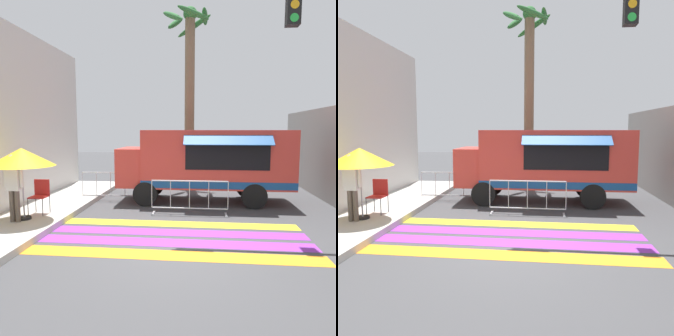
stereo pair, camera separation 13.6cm
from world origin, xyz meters
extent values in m
plane|color=#424244|center=(0.00, 0.00, 0.00)|extent=(60.00, 60.00, 0.00)
cube|color=orange|center=(0.00, -0.39, 0.00)|extent=(6.40, 0.56, 0.01)
cube|color=purple|center=(0.00, 0.37, 0.00)|extent=(6.40, 0.56, 0.01)
cube|color=purple|center=(0.00, 1.13, 0.00)|extent=(6.40, 0.56, 0.01)
cube|color=yellow|center=(0.00, 1.89, 0.00)|extent=(6.40, 0.56, 0.01)
cube|color=#D13D33|center=(1.13, 4.86, 1.58)|extent=(5.15, 2.02, 1.99)
cube|color=#D13D33|center=(-1.44, 4.86, 1.26)|extent=(1.82, 1.86, 1.34)
cube|color=#1E232D|center=(-2.30, 4.86, 1.60)|extent=(0.06, 1.61, 0.51)
cube|color=black|center=(1.43, 3.83, 1.73)|extent=(2.72, 0.03, 0.90)
cube|color=#194C8C|center=(1.43, 3.63, 2.26)|extent=(2.82, 0.43, 0.31)
cube|color=#194C8C|center=(1.13, 3.84, 0.77)|extent=(5.15, 0.01, 0.24)
cylinder|color=black|center=(-1.29, 3.93, 0.42)|extent=(0.83, 0.22, 0.83)
cylinder|color=black|center=(-1.29, 5.79, 0.42)|extent=(0.83, 0.22, 0.83)
cylinder|color=black|center=(2.34, 3.93, 0.42)|extent=(0.83, 0.22, 0.83)
cylinder|color=black|center=(2.34, 5.79, 0.42)|extent=(0.83, 0.22, 0.83)
cube|color=black|center=(2.76, 1.63, 5.53)|extent=(0.32, 0.28, 0.90)
cylinder|color=#F2A519|center=(2.76, 1.49, 5.53)|extent=(0.20, 0.02, 0.20)
cylinder|color=green|center=(2.76, 1.49, 5.23)|extent=(0.20, 0.02, 0.20)
cylinder|color=black|center=(-4.17, 1.34, 0.20)|extent=(0.36, 0.36, 0.06)
cylinder|color=#B2B2B7|center=(-4.17, 1.34, 1.14)|extent=(0.04, 0.04, 1.95)
cone|color=yellow|center=(-4.17, 1.34, 1.87)|extent=(1.76, 1.76, 0.49)
cylinder|color=#4C4C51|center=(-4.26, 1.69, 0.41)|extent=(0.02, 0.02, 0.49)
cylinder|color=#4C4C51|center=(-3.82, 1.69, 0.41)|extent=(0.02, 0.02, 0.49)
cylinder|color=#4C4C51|center=(-4.26, 2.12, 0.41)|extent=(0.02, 0.02, 0.49)
cylinder|color=#4C4C51|center=(-3.82, 2.12, 0.41)|extent=(0.02, 0.02, 0.49)
cube|color=#B22626|center=(-4.04, 1.91, 0.67)|extent=(0.46, 0.46, 0.03)
cube|color=#B22626|center=(-4.04, 2.12, 0.92)|extent=(0.46, 0.03, 0.46)
cylinder|color=brown|center=(-4.35, 1.08, 0.59)|extent=(0.13, 0.13, 0.84)
cylinder|color=brown|center=(-4.20, 1.08, 0.59)|extent=(0.13, 0.13, 0.84)
cube|color=silver|center=(-4.28, 1.08, 1.35)|extent=(0.34, 0.20, 0.68)
cylinder|color=silver|center=(-4.50, 1.08, 1.38)|extent=(0.09, 0.09, 0.58)
cylinder|color=silver|center=(-4.06, 1.08, 1.38)|extent=(0.09, 0.09, 0.58)
sphere|color=tan|center=(-4.28, 1.08, 1.84)|extent=(0.24, 0.24, 0.24)
cylinder|color=#B7BABF|center=(0.25, 2.98, 1.04)|extent=(2.33, 0.04, 0.04)
cylinder|color=#B7BABF|center=(0.25, 2.98, 0.19)|extent=(2.33, 0.04, 0.04)
cylinder|color=#B7BABF|center=(-0.92, 2.98, 0.61)|extent=(0.02, 0.02, 0.85)
cylinder|color=#B7BABF|center=(-0.34, 2.98, 0.61)|extent=(0.02, 0.02, 0.85)
cylinder|color=#B7BABF|center=(0.25, 2.98, 0.61)|extent=(0.02, 0.02, 0.85)
cylinder|color=#B7BABF|center=(0.83, 2.98, 0.61)|extent=(0.02, 0.02, 0.85)
cylinder|color=#B7BABF|center=(1.42, 2.98, 0.61)|extent=(0.02, 0.02, 0.85)
cube|color=#B7BABF|center=(-0.87, 2.98, 0.01)|extent=(0.06, 0.44, 0.03)
cube|color=#B7BABF|center=(1.37, 2.98, 0.01)|extent=(0.06, 0.44, 0.03)
cylinder|color=#B7BABF|center=(-2.71, 4.65, 1.04)|extent=(2.12, 0.04, 0.04)
cylinder|color=#B7BABF|center=(-2.71, 4.65, 0.19)|extent=(2.12, 0.04, 0.04)
cylinder|color=#B7BABF|center=(-3.77, 4.65, 0.61)|extent=(0.02, 0.02, 0.85)
cylinder|color=#B7BABF|center=(-3.24, 4.65, 0.61)|extent=(0.02, 0.02, 0.85)
cylinder|color=#B7BABF|center=(-2.71, 4.65, 0.61)|extent=(0.02, 0.02, 0.85)
cylinder|color=#B7BABF|center=(-2.18, 4.65, 0.61)|extent=(0.02, 0.02, 0.85)
cylinder|color=#B7BABF|center=(-1.65, 4.65, 0.61)|extent=(0.02, 0.02, 0.85)
cube|color=#B7BABF|center=(-3.72, 4.65, 0.01)|extent=(0.06, 0.44, 0.03)
cube|color=#B7BABF|center=(-1.70, 4.65, 0.01)|extent=(0.06, 0.44, 0.03)
cylinder|color=#7A664C|center=(0.03, 7.83, 3.70)|extent=(0.43, 0.43, 7.39)
sphere|color=#2D6B33|center=(0.03, 7.83, 7.54)|extent=(0.60, 0.60, 0.60)
ellipsoid|color=#2D6B33|center=(0.65, 7.80, 7.39)|extent=(0.31, 1.29, 0.55)
ellipsoid|color=#2D6B33|center=(0.17, 8.68, 7.28)|extent=(1.63, 0.51, 1.06)
ellipsoid|color=#2D6B33|center=(-0.63, 8.14, 7.28)|extent=(0.80, 1.34, 0.95)
ellipsoid|color=#2D6B33|center=(-0.70, 7.34, 7.32)|extent=(1.15, 1.53, 0.94)
ellipsoid|color=#2D6B33|center=(0.18, 7.15, 7.35)|extent=(1.41, 0.54, 0.70)
camera|label=1|loc=(0.64, -6.88, 2.59)|focal=35.00mm
camera|label=2|loc=(0.78, -6.87, 2.59)|focal=35.00mm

